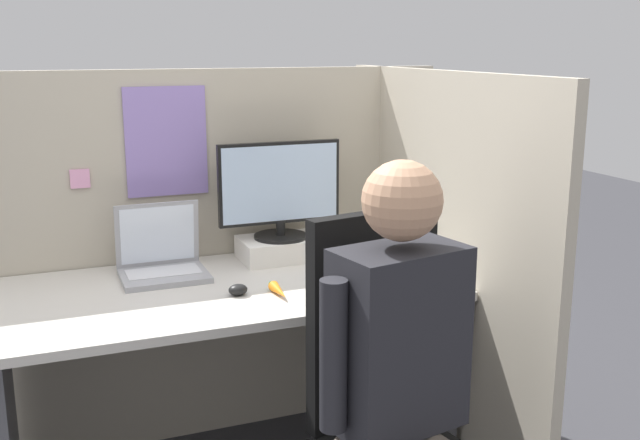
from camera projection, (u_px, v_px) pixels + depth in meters
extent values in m
cube|color=#B7AD99|center=(200.00, 259.00, 2.96)|extent=(2.03, 0.04, 1.48)
cube|color=#937AC6|center=(166.00, 142.00, 2.78)|extent=(0.30, 0.01, 0.41)
cube|color=#F4EA66|center=(193.00, 176.00, 2.85)|extent=(0.09, 0.01, 0.09)
cube|color=#EA9EC6|center=(80.00, 179.00, 2.70)|extent=(0.07, 0.01, 0.07)
cube|color=#B7AD99|center=(437.00, 271.00, 2.80)|extent=(0.04, 1.42, 1.48)
cube|color=beige|center=(226.00, 289.00, 2.58)|extent=(1.53, 0.77, 0.03)
cube|color=#4C4C51|center=(9.00, 428.00, 2.41)|extent=(0.03, 0.65, 0.73)
cube|color=#4C4C51|center=(410.00, 359.00, 2.93)|extent=(0.03, 0.65, 0.73)
cube|color=white|center=(281.00, 248.00, 2.89)|extent=(0.31, 0.22, 0.08)
cylinder|color=black|center=(281.00, 236.00, 2.88)|extent=(0.21, 0.21, 0.01)
cylinder|color=black|center=(281.00, 227.00, 2.87)|extent=(0.04, 0.04, 0.06)
cube|color=black|center=(280.00, 183.00, 2.84)|extent=(0.48, 0.02, 0.31)
cube|color=silver|center=(281.00, 183.00, 2.82)|extent=(0.46, 0.00, 0.29)
cube|color=#99999E|center=(164.00, 276.00, 2.65)|extent=(0.30, 0.24, 0.02)
cube|color=silver|center=(163.00, 272.00, 2.66)|extent=(0.26, 0.13, 0.00)
cube|color=#99999E|center=(157.00, 234.00, 2.72)|extent=(0.30, 0.03, 0.24)
cube|color=silver|center=(158.00, 234.00, 2.71)|extent=(0.27, 0.02, 0.21)
ellipsoid|color=black|center=(238.00, 290.00, 2.47)|extent=(0.06, 0.05, 0.04)
cube|color=#2D2D33|center=(404.00, 254.00, 2.86)|extent=(0.05, 0.17, 0.05)
cone|color=orange|center=(279.00, 292.00, 2.46)|extent=(0.04, 0.13, 0.04)
cylinder|color=green|center=(272.00, 285.00, 2.53)|extent=(0.02, 0.02, 0.02)
cube|color=black|center=(373.00, 317.00, 2.22)|extent=(0.44, 0.13, 0.64)
cube|color=#232328|center=(399.00, 339.00, 1.96)|extent=(0.37, 0.26, 0.49)
sphere|color=tan|center=(402.00, 201.00, 1.87)|extent=(0.21, 0.21, 0.21)
cylinder|color=#232328|center=(333.00, 356.00, 1.85)|extent=(0.07, 0.07, 0.40)
cylinder|color=#232328|center=(457.00, 324.00, 2.07)|extent=(0.07, 0.07, 0.40)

